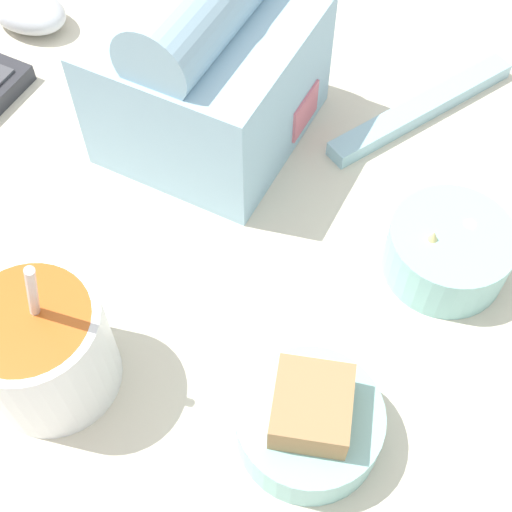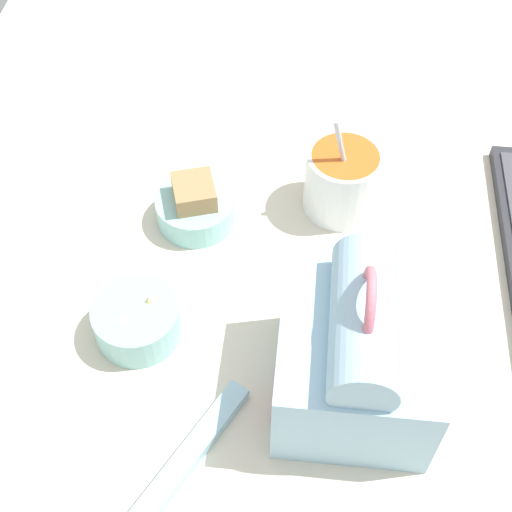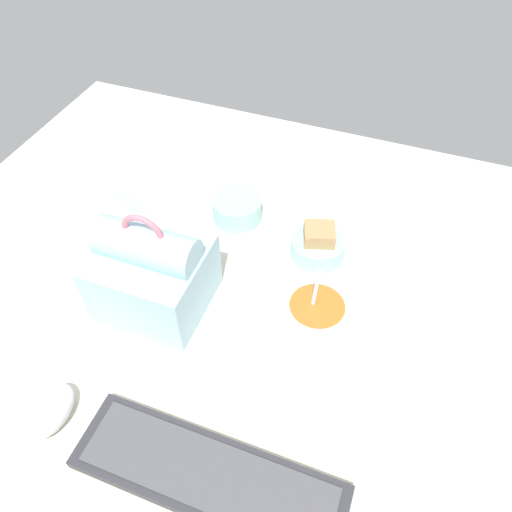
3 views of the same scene
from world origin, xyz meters
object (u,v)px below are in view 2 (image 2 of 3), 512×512
(lunch_bag, at_px, (356,355))
(chopstick_case, at_px, (180,467))
(soup_cup, at_px, (342,180))
(bento_bowl_sandwich, at_px, (195,207))
(bento_bowl_snacks, at_px, (138,320))

(lunch_bag, distance_m, chopstick_case, 0.22)
(soup_cup, relative_size, bento_bowl_sandwich, 1.48)
(bento_bowl_sandwich, bearing_deg, lunch_bag, 41.80)
(bento_bowl_sandwich, distance_m, bento_bowl_snacks, 0.19)
(lunch_bag, height_order, soup_cup, lunch_bag)
(bento_bowl_snacks, xyz_separation_m, chopstick_case, (0.17, 0.08, -0.02))
(lunch_bag, height_order, chopstick_case, lunch_bag)
(soup_cup, xyz_separation_m, chopstick_case, (0.40, -0.16, -0.04))
(chopstick_case, bearing_deg, bento_bowl_snacks, -154.72)
(soup_cup, bearing_deg, lunch_bag, 4.02)
(bento_bowl_sandwich, relative_size, chopstick_case, 0.51)
(bento_bowl_sandwich, distance_m, chopstick_case, 0.35)
(bento_bowl_sandwich, xyz_separation_m, chopstick_case, (0.35, 0.04, -0.02))
(lunch_bag, relative_size, soup_cup, 1.34)
(soup_cup, xyz_separation_m, bento_bowl_snacks, (0.23, -0.23, -0.02))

